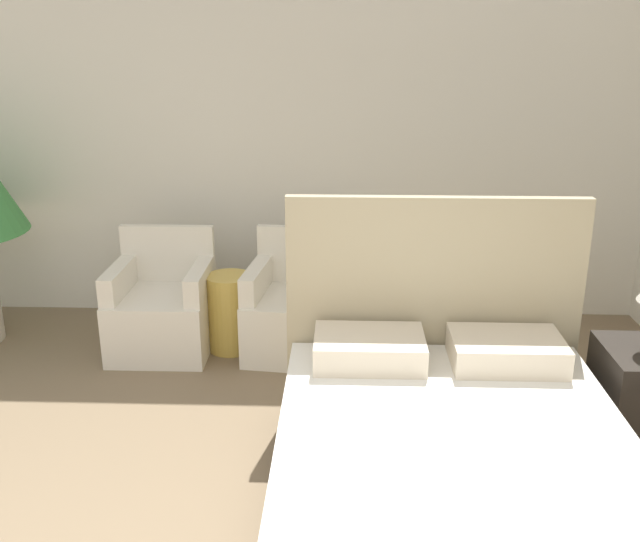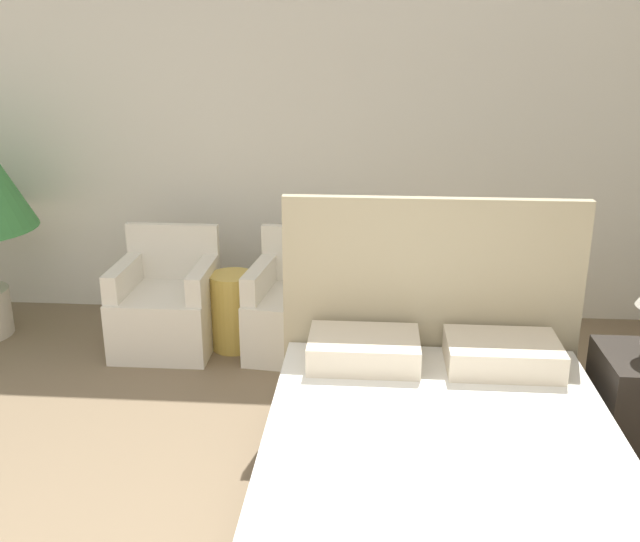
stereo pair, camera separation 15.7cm
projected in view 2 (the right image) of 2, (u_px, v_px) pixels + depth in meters
name	position (u px, v px, depth m)	size (l,w,h in m)	color
wall_back	(281.00, 116.00, 4.99)	(10.00, 0.06, 2.90)	silver
bed	(440.00, 469.00, 3.00)	(1.53, 1.97, 1.23)	#4C4238
armchair_near_window_left	(167.00, 310.00, 4.71)	(0.63, 0.61, 0.78)	silver
armchair_near_window_right	(300.00, 314.00, 4.65)	(0.69, 0.68, 0.78)	silver
side_table	(234.00, 311.00, 4.71)	(0.30, 0.30, 0.52)	gold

